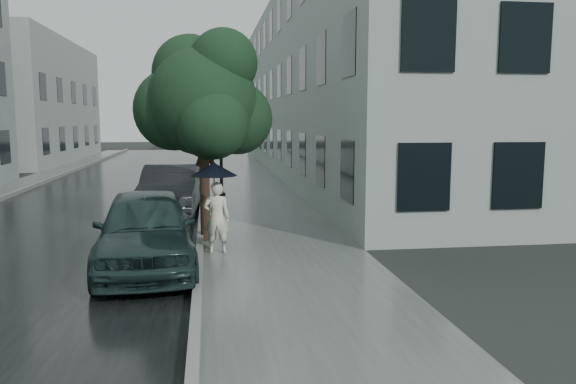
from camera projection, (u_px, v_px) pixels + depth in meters
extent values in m
plane|color=black|center=(283.00, 272.00, 10.52)|extent=(120.00, 120.00, 0.00)
cube|color=slate|center=(249.00, 191.00, 22.33)|extent=(3.50, 60.00, 0.01)
cube|color=slate|center=(203.00, 190.00, 22.07)|extent=(0.15, 60.00, 0.15)
cube|color=black|center=(111.00, 193.00, 21.59)|extent=(6.85, 60.00, 0.00)
cube|color=slate|center=(15.00, 193.00, 21.09)|extent=(0.15, 60.00, 0.15)
cube|color=gray|center=(337.00, 87.00, 29.84)|extent=(7.00, 36.00, 9.00)
cube|color=black|center=(272.00, 87.00, 29.36)|extent=(0.08, 32.40, 7.20)
cube|color=gray|center=(19.00, 101.00, 37.51)|extent=(7.00, 18.00, 8.00)
cube|color=black|center=(74.00, 101.00, 38.00)|extent=(0.08, 16.20, 6.40)
imported|color=beige|center=(217.00, 217.00, 11.94)|extent=(0.58, 0.41, 1.54)
cylinder|color=black|center=(214.00, 191.00, 11.84)|extent=(0.02, 0.02, 0.66)
cone|color=black|center=(214.00, 169.00, 11.78)|extent=(1.24, 1.24, 0.28)
cylinder|color=black|center=(214.00, 162.00, 11.76)|extent=(0.02, 0.02, 0.08)
cylinder|color=black|center=(215.00, 208.00, 11.89)|extent=(0.03, 0.03, 0.06)
cylinder|color=#332619|center=(205.00, 192.00, 13.11)|extent=(0.23, 0.23, 2.30)
sphere|color=#18361F|center=(203.00, 101.00, 12.84)|extent=(2.49, 2.49, 2.49)
sphere|color=#18361F|center=(236.00, 118.00, 13.28)|extent=(1.72, 1.72, 1.72)
sphere|color=#18361F|center=(174.00, 110.00, 13.15)|extent=(1.92, 1.92, 1.92)
sphere|color=#18361F|center=(212.00, 123.00, 12.27)|extent=(1.62, 1.62, 1.62)
sphere|color=#18361F|center=(190.00, 73.00, 13.27)|extent=(1.82, 1.82, 1.82)
sphere|color=#18361F|center=(224.00, 63.00, 12.61)|extent=(1.54, 1.54, 1.54)
cylinder|color=black|center=(221.00, 125.00, 19.99)|extent=(0.12, 0.12, 5.27)
cylinder|color=black|center=(222.00, 195.00, 20.32)|extent=(0.28, 0.28, 0.20)
cylinder|color=black|center=(212.00, 49.00, 19.56)|extent=(0.51, 0.19, 0.08)
sphere|color=silver|center=(204.00, 50.00, 19.46)|extent=(0.32, 0.32, 0.32)
imported|color=#1B2F2F|center=(146.00, 229.00, 10.68)|extent=(2.14, 4.60, 1.53)
imported|color=#26292B|center=(171.00, 190.00, 16.75)|extent=(1.75, 4.55, 1.48)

